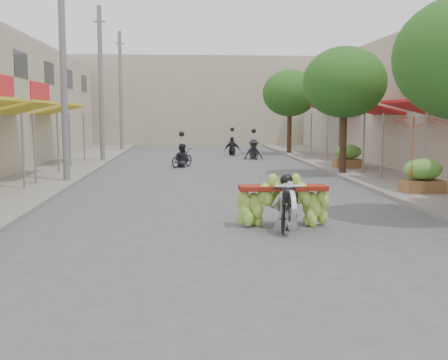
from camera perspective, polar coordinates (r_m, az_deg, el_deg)
ground at (r=9.09m, az=3.06°, el=-9.40°), size 120.00×120.00×0.00m
sidewalk_left at (r=24.52m, az=-17.91°, el=0.64°), size 4.00×60.00×0.12m
sidewalk_right at (r=25.13m, az=14.82°, el=0.88°), size 4.00×60.00×0.12m
far_building at (r=46.69m, az=-2.66°, el=7.93°), size 20.00×6.00×7.00m
utility_pole_mid at (r=21.16m, az=-16.00°, el=10.55°), size 0.60×0.24×8.00m
utility_pole_far at (r=30.01m, az=-12.40°, el=9.45°), size 0.60×0.24×8.00m
utility_pole_back at (r=38.93m, az=-10.45°, el=8.84°), size 0.60×0.24×8.00m
street_tree_mid at (r=23.61m, az=12.15°, el=9.65°), size 3.40×3.40×5.25m
street_tree_far at (r=35.29m, az=6.70°, el=8.74°), size 3.40×3.40×5.25m
produce_crate_mid at (r=18.27m, az=19.54°, el=0.66°), size 1.20×0.88×1.16m
produce_crate_far at (r=25.78m, az=12.47°, el=2.55°), size 1.20×0.88×1.16m
banana_motorbike at (r=12.44m, az=6.17°, el=-1.77°), size 2.20×1.89×2.07m
market_umbrella at (r=17.73m, az=18.86°, el=6.47°), size 2.70×2.70×1.91m
pedestrian at (r=25.86m, az=12.39°, el=3.38°), size 1.04×0.75×1.92m
bg_motorbike_a at (r=26.68m, az=-4.32°, el=2.91°), size 1.33×1.63×1.95m
bg_motorbike_b at (r=31.38m, az=3.03°, el=3.66°), size 1.13×1.77×1.95m
bg_motorbike_c at (r=34.36m, az=0.85°, el=3.88°), size 0.98×1.56×1.95m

